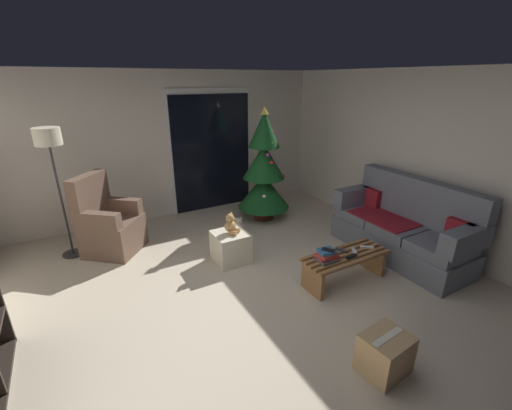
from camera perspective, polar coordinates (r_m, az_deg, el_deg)
ground_plane at (r=3.90m, az=-0.02°, el=-16.10°), size 7.00×7.00×0.00m
wall_back at (r=6.07m, az=-14.69°, el=9.83°), size 5.72×0.12×2.50m
wall_right at (r=5.28m, az=28.25°, el=6.43°), size 0.12×6.00×2.50m
patio_door_frame at (r=6.27m, az=-7.60°, el=9.26°), size 1.60×0.02×2.20m
patio_door_glass at (r=6.26m, az=-7.51°, el=8.78°), size 1.50×0.02×2.10m
couch at (r=5.06m, az=23.96°, el=-3.65°), size 0.81×1.95×1.08m
coffee_table at (r=4.22m, az=15.07°, el=-9.64°), size 1.10×0.40×0.38m
remote_silver at (r=4.24m, az=16.51°, el=-7.57°), size 0.12×0.15×0.02m
remote_white at (r=4.37m, az=18.56°, el=-6.90°), size 0.15×0.13×0.02m
remote_black at (r=4.10m, az=16.09°, el=-8.51°), size 0.16×0.05×0.02m
remote_graphite at (r=4.21m, az=14.54°, el=-7.54°), size 0.10×0.16×0.02m
book_stack at (r=3.95m, az=12.13°, el=-8.52°), size 0.27×0.22×0.13m
cell_phone at (r=3.91m, az=12.37°, el=-7.55°), size 0.14×0.16×0.01m
christmas_tree at (r=5.70m, az=1.37°, el=5.74°), size 0.90×0.90×1.93m
armchair at (r=5.16m, az=-24.02°, el=-3.18°), size 0.97×0.96×1.13m
floor_lamp at (r=4.99m, az=-31.90°, el=8.07°), size 0.32×0.32×1.78m
ottoman at (r=4.54m, az=-4.37°, el=-7.22°), size 0.44×0.44×0.42m
teddy_bear_honey at (r=4.39m, az=-4.36°, el=-3.43°), size 0.21×0.22×0.29m
teddy_bear_cream_by_tree at (r=5.35m, az=-3.01°, el=-3.71°), size 0.20×0.20×0.29m
cardboard_box_taped_mid_floor at (r=3.25m, az=21.29°, el=-22.71°), size 0.42×0.36×0.36m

